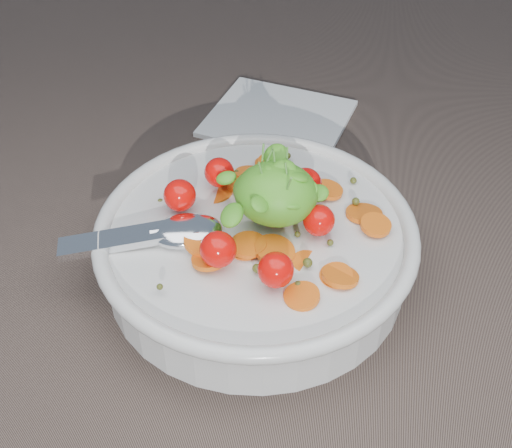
# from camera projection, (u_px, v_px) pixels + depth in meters

# --- Properties ---
(ground) EXTENTS (6.00, 6.00, 0.00)m
(ground) POSITION_uv_depth(u_px,v_px,m) (251.00, 288.00, 0.53)
(ground) COLOR brown
(ground) RESTS_ON ground
(bowl) EXTENTS (0.28, 0.26, 0.11)m
(bowl) POSITION_uv_depth(u_px,v_px,m) (256.00, 244.00, 0.53)
(bowl) COLOR silver
(bowl) RESTS_ON ground
(napkin) EXTENTS (0.17, 0.16, 0.01)m
(napkin) POSITION_uv_depth(u_px,v_px,m) (278.00, 118.00, 0.72)
(napkin) COLOR white
(napkin) RESTS_ON ground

